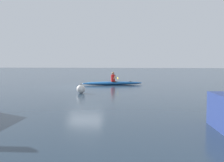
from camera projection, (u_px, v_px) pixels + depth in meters
The scene contains 4 objects.
ground_plane at pixel (85, 87), 18.14m from camera, with size 160.00×160.00×0.00m, color #1E2D3D.
kayak at pixel (113, 83), 19.84m from camera, with size 4.68×2.09×0.27m.
kayaker at pixel (113, 77), 19.82m from camera, with size 0.78×2.22×0.75m.
mooring_buoy_white_far at pixel (81, 89), 14.25m from camera, with size 0.48×0.48×0.52m.
Camera 1 is at (-4.87, 17.50, 1.68)m, focal length 40.62 mm.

